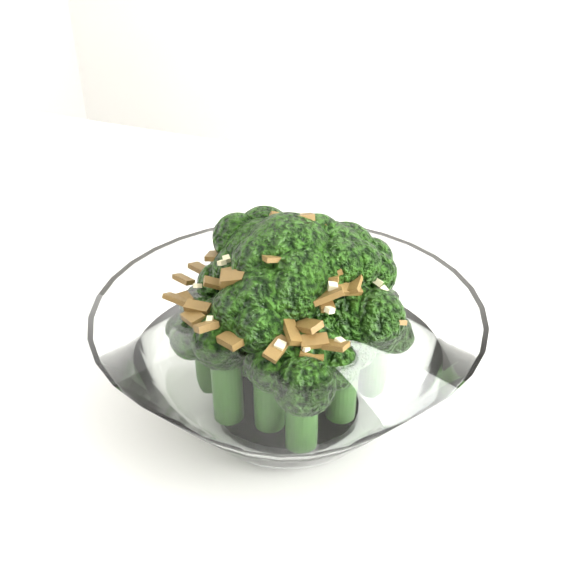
% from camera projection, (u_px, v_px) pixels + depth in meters
% --- Properties ---
extents(table, '(1.21, 0.81, 0.75)m').
position_uv_depth(table, '(220.00, 363.00, 0.61)').
color(table, white).
rests_on(table, ground).
extents(broccoli_dish, '(0.24, 0.24, 0.15)m').
position_uv_depth(broccoli_dish, '(289.00, 343.00, 0.42)').
color(broccoli_dish, white).
rests_on(broccoli_dish, table).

